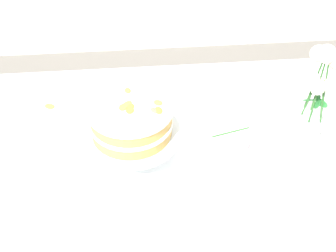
% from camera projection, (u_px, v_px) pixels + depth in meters
% --- Properties ---
extents(dining_table, '(1.40, 1.00, 0.74)m').
position_uv_depth(dining_table, '(190.00, 178.00, 1.39)').
color(dining_table, white).
rests_on(dining_table, ground).
extents(linen_napkin, '(0.37, 0.37, 0.00)m').
position_uv_depth(linen_napkin, '(134.00, 156.00, 1.34)').
color(linen_napkin, white).
rests_on(linen_napkin, dining_table).
extents(cake_stand, '(0.29, 0.29, 0.10)m').
position_uv_depth(cake_stand, '(132.00, 136.00, 1.28)').
color(cake_stand, silver).
rests_on(cake_stand, linen_napkin).
extents(layer_cake, '(0.24, 0.24, 0.11)m').
position_uv_depth(layer_cake, '(131.00, 119.00, 1.24)').
color(layer_cake, tan).
rests_on(layer_cake, cake_stand).
extents(flower_vase, '(0.11, 0.12, 0.34)m').
position_uv_depth(flower_vase, '(314.00, 101.00, 1.29)').
color(flower_vase, silver).
rests_on(flower_vase, dining_table).
extents(teacup, '(0.13, 0.13, 0.06)m').
position_uv_depth(teacup, '(261.00, 199.00, 1.18)').
color(teacup, silver).
rests_on(teacup, dining_table).
extents(fallen_rose, '(0.13, 0.12, 0.05)m').
position_uv_depth(fallen_rose, '(242.00, 142.00, 1.35)').
color(fallen_rose, '#2D6028').
rests_on(fallen_rose, dining_table).
extents(loose_petal_0, '(0.04, 0.05, 0.00)m').
position_uv_depth(loose_petal_0, '(184.00, 220.00, 1.15)').
color(loose_petal_0, pink).
rests_on(loose_petal_0, dining_table).
extents(loose_petal_2, '(0.05, 0.05, 0.00)m').
position_uv_depth(loose_petal_2, '(50.00, 106.00, 1.52)').
color(loose_petal_2, yellow).
rests_on(loose_petal_2, dining_table).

